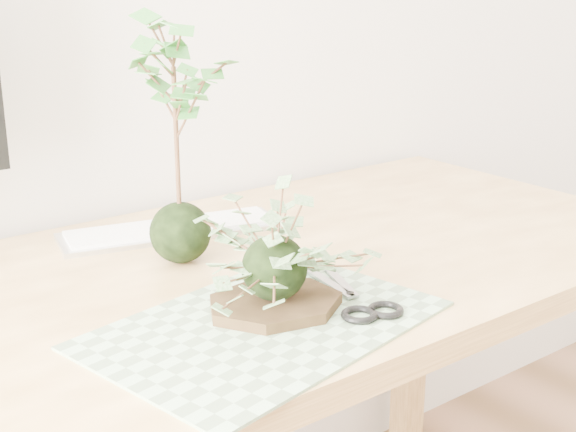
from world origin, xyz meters
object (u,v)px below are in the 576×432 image
object	(u,v)px
desk	(213,330)
keyboard	(171,230)
ivy_kokedama	(274,238)
maple_kokedama	(174,83)

from	to	relation	value
desk	keyboard	distance (m)	0.23
ivy_kokedama	maple_kokedama	size ratio (longest dim) A/B	0.79
desk	keyboard	world-z (taller)	keyboard
desk	keyboard	size ratio (longest dim) A/B	4.11
desk	maple_kokedama	bearing A→B (deg)	93.82
ivy_kokedama	keyboard	distance (m)	0.38
ivy_kokedama	maple_kokedama	xyz separation A→B (m)	(-0.00, 0.24, 0.17)
ivy_kokedama	keyboard	bearing A→B (deg)	82.03
maple_kokedama	keyboard	size ratio (longest dim) A/B	1.01
desk	maple_kokedama	xyz separation A→B (m)	(-0.01, 0.08, 0.36)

